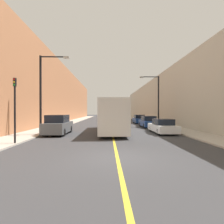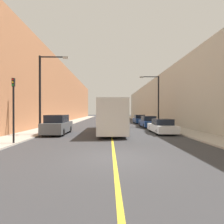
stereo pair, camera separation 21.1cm
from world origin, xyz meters
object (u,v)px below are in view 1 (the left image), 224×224
(street_lamp_right, at_px, (157,97))
(car_right_near, at_px, (162,127))
(parked_suv_left, at_px, (58,125))
(traffic_light, at_px, (15,108))
(car_right_far, at_px, (139,120))
(bus, at_px, (112,116))
(street_lamp_left, at_px, (43,89))
(car_right_mid, at_px, (148,122))

(street_lamp_right, bearing_deg, car_right_near, -101.15)
(parked_suv_left, distance_m, traffic_light, 5.52)
(car_right_far, bearing_deg, street_lamp_right, -80.54)
(bus, xyz_separation_m, car_right_near, (4.97, -1.20, -1.08))
(bus, bearing_deg, car_right_far, 67.97)
(bus, bearing_deg, street_lamp_left, -160.57)
(car_right_mid, bearing_deg, bus, -134.10)
(parked_suv_left, bearing_deg, car_right_mid, 34.34)
(car_right_near, relative_size, traffic_light, 1.09)
(street_lamp_right, distance_m, traffic_light, 18.04)
(car_right_near, distance_m, traffic_light, 12.96)
(car_right_far, distance_m, street_lamp_left, 19.22)
(car_right_mid, distance_m, street_lamp_right, 3.68)
(bus, height_order, car_right_far, bus)
(street_lamp_left, height_order, street_lamp_right, street_lamp_left)
(car_right_near, bearing_deg, car_right_far, 89.29)
(parked_suv_left, relative_size, traffic_light, 1.06)
(car_right_mid, height_order, street_lamp_left, street_lamp_left)
(parked_suv_left, bearing_deg, street_lamp_right, 32.82)
(car_right_near, height_order, street_lamp_left, street_lamp_left)
(parked_suv_left, bearing_deg, car_right_near, 3.21)
(car_right_far, bearing_deg, car_right_mid, -90.60)
(car_right_near, xyz_separation_m, street_lamp_left, (-11.37, -1.05, 3.59))
(street_lamp_right, bearing_deg, car_right_far, 99.46)
(bus, relative_size, traffic_light, 2.51)
(car_right_far, distance_m, traffic_light, 22.88)
(car_right_mid, bearing_deg, street_lamp_left, -146.87)
(bus, xyz_separation_m, traffic_light, (-6.55, -6.89, 0.69))
(parked_suv_left, distance_m, street_lamp_right, 14.06)
(parked_suv_left, xyz_separation_m, car_right_far, (10.32, 14.48, -0.16))
(car_right_mid, relative_size, traffic_light, 1.08)
(bus, distance_m, traffic_light, 9.53)
(street_lamp_left, bearing_deg, car_right_near, 5.30)
(car_right_far, bearing_deg, parked_suv_left, -125.48)
(street_lamp_left, relative_size, street_lamp_right, 1.03)
(car_right_far, distance_m, street_lamp_right, 7.94)
(bus, distance_m, car_right_mid, 7.35)
(parked_suv_left, relative_size, car_right_mid, 0.98)
(car_right_near, relative_size, street_lamp_left, 0.64)
(parked_suv_left, xyz_separation_m, car_right_mid, (10.24, 7.00, -0.16))
(car_right_far, relative_size, traffic_light, 1.00)
(parked_suv_left, bearing_deg, traffic_light, -105.00)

